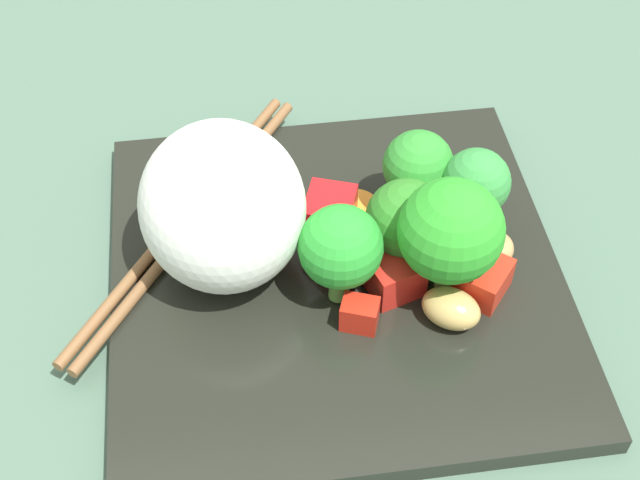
{
  "coord_description": "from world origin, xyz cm",
  "views": [
    {
      "loc": [
        4.2,
        32.73,
        40.99
      ],
      "look_at": [
        0.9,
        -0.67,
        3.24
      ],
      "focal_mm": 49.82,
      "sensor_mm": 36.0,
      "label": 1
    }
  ],
  "objects_px": {
    "broccoli_floret_0": "(418,167)",
    "rice_mound": "(223,206)",
    "square_plate": "(336,277)",
    "carrot_slice_2": "(355,208)",
    "chopstick_pair": "(188,220)"
  },
  "relations": [
    {
      "from": "square_plate",
      "to": "rice_mound",
      "type": "distance_m",
      "value": 0.08
    },
    {
      "from": "square_plate",
      "to": "carrot_slice_2",
      "type": "height_order",
      "value": "carrot_slice_2"
    },
    {
      "from": "rice_mound",
      "to": "carrot_slice_2",
      "type": "height_order",
      "value": "rice_mound"
    },
    {
      "from": "rice_mound",
      "to": "broccoli_floret_0",
      "type": "distance_m",
      "value": 0.12
    },
    {
      "from": "broccoli_floret_0",
      "to": "rice_mound",
      "type": "bearing_deg",
      "value": 14.71
    },
    {
      "from": "square_plate",
      "to": "rice_mound",
      "type": "relative_size",
      "value": 2.62
    },
    {
      "from": "rice_mound",
      "to": "broccoli_floret_0",
      "type": "xyz_separation_m",
      "value": [
        -0.11,
        -0.03,
        -0.01
      ]
    },
    {
      "from": "broccoli_floret_0",
      "to": "chopstick_pair",
      "type": "xyz_separation_m",
      "value": [
        0.14,
        -0.0,
        -0.03
      ]
    },
    {
      "from": "square_plate",
      "to": "broccoli_floret_0",
      "type": "distance_m",
      "value": 0.08
    },
    {
      "from": "rice_mound",
      "to": "chopstick_pair",
      "type": "bearing_deg",
      "value": -53.82
    },
    {
      "from": "carrot_slice_2",
      "to": "chopstick_pair",
      "type": "height_order",
      "value": "chopstick_pair"
    },
    {
      "from": "carrot_slice_2",
      "to": "chopstick_pair",
      "type": "xyz_separation_m",
      "value": [
        0.1,
        0.0,
        0.0
      ]
    },
    {
      "from": "square_plate",
      "to": "carrot_slice_2",
      "type": "xyz_separation_m",
      "value": [
        -0.02,
        -0.05,
        0.01
      ]
    },
    {
      "from": "broccoli_floret_0",
      "to": "carrot_slice_2",
      "type": "bearing_deg",
      "value": -5.81
    },
    {
      "from": "broccoli_floret_0",
      "to": "square_plate",
      "type": "bearing_deg",
      "value": 39.36
    }
  ]
}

